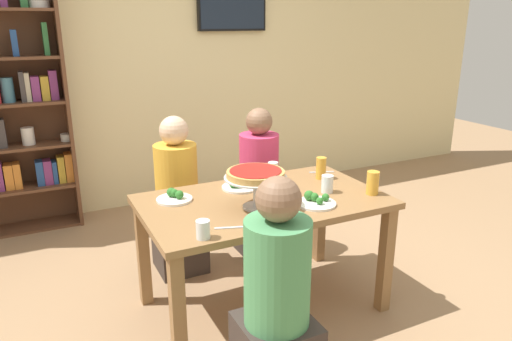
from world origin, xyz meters
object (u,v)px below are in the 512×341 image
beer_glass_amber_tall (373,183)px  cutlery_knife_near (322,172)px  salad_plate_far_diner (240,186)px  beer_glass_amber_short (321,168)px  diner_near_left (277,313)px  diner_far_right (259,192)px  dining_table (263,214)px  water_glass_clear_near (203,229)px  salad_plate_spare (316,201)px  deep_dish_pizza_stand (256,176)px  water_glass_clear_far (327,184)px  television (232,10)px  cutlery_fork_near (232,228)px  diner_far_left (178,207)px  water_glass_clear_spare (273,171)px  salad_plate_near_diner (175,197)px

beer_glass_amber_tall → cutlery_knife_near: size_ratio=0.81×
salad_plate_far_diner → beer_glass_amber_short: 0.58m
diner_near_left → cutlery_knife_near: bearing=-41.6°
diner_far_right → beer_glass_amber_short: size_ratio=7.72×
dining_table → water_glass_clear_near: water_glass_clear_near is taller
beer_glass_amber_tall → water_glass_clear_near: beer_glass_amber_tall is taller
beer_glass_amber_tall → salad_plate_spare: bearing=178.6°
deep_dish_pizza_stand → water_glass_clear_far: (0.51, 0.03, -0.13)m
television → beer_glass_amber_tall: bearing=-92.0°
water_glass_clear_far → beer_glass_amber_tall: bearing=-32.6°
diner_near_left → cutlery_fork_near: size_ratio=6.39×
salad_plate_far_diner → beer_glass_amber_short: (0.58, -0.06, 0.06)m
water_glass_clear_far → diner_far_left: bearing=133.5°
diner_near_left → water_glass_clear_far: bearing=-46.8°
beer_glass_amber_short → cutlery_fork_near: beer_glass_amber_short is taller
cutlery_fork_near → television: bearing=84.8°
dining_table → cutlery_fork_near: size_ratio=8.08×
dining_table → water_glass_clear_near: (-0.51, -0.35, 0.15)m
dining_table → water_glass_clear_spare: (0.23, 0.30, 0.16)m
television → water_glass_clear_near: size_ratio=7.50×
salad_plate_far_diner → beer_glass_amber_tall: bearing=-33.0°
water_glass_clear_spare → television: bearing=74.6°
water_glass_clear_spare → beer_glass_amber_tall: bearing=-51.8°
beer_glass_amber_tall → water_glass_clear_far: 0.28m
water_glass_clear_near → cutlery_knife_near: (1.12, 0.64, -0.04)m
salad_plate_spare → cutlery_fork_near: salad_plate_spare is taller
dining_table → diner_far_right: diner_far_right is taller
dining_table → salad_plate_spare: salad_plate_spare is taller
diner_far_left → water_glass_clear_far: (0.74, -0.78, 0.30)m
dining_table → cutlery_knife_near: (0.61, 0.28, 0.10)m
diner_near_left → diner_far_left: size_ratio=1.00×
salad_plate_spare → water_glass_clear_far: water_glass_clear_far is taller
diner_far_right → deep_dish_pizza_stand: bearing=-27.6°
diner_near_left → beer_glass_amber_tall: 1.14m
deep_dish_pizza_stand → beer_glass_amber_tall: 0.76m
water_glass_clear_near → diner_far_right: bearing=51.9°
dining_table → television: television is taller
dining_table → diner_far_left: size_ratio=1.26×
salad_plate_far_diner → deep_dish_pizza_stand: bearing=-98.5°
deep_dish_pizza_stand → water_glass_clear_spare: deep_dish_pizza_stand is taller
water_glass_clear_spare → dining_table: bearing=-126.9°
beer_glass_amber_tall → diner_far_left: bearing=136.3°
diner_near_left → deep_dish_pizza_stand: size_ratio=3.20×
salad_plate_spare → cutlery_knife_near: size_ratio=1.29×
salad_plate_spare → beer_glass_amber_tall: (0.41, -0.01, 0.05)m
water_glass_clear_near → water_glass_clear_spare: water_glass_clear_spare is taller
diner_far_right → deep_dish_pizza_stand: (-0.43, -0.83, 0.44)m
salad_plate_near_diner → water_glass_clear_far: (0.90, -0.29, 0.03)m
television → diner_far_left: bearing=-126.8°
television → diner_far_right: 1.99m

